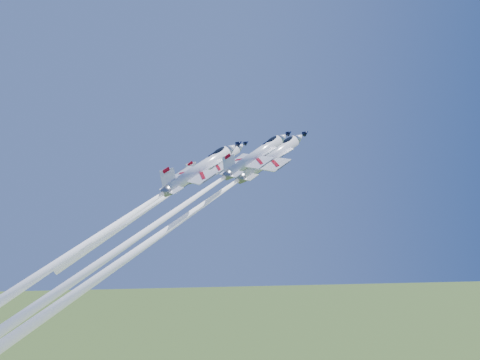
{
  "coord_description": "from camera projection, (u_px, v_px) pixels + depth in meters",
  "views": [
    {
      "loc": [
        -7.39,
        -94.02,
        108.51
      ],
      "look_at": [
        0.0,
        0.0,
        101.8
      ],
      "focal_mm": 40.0,
      "sensor_mm": 36.0,
      "label": 1
    }
  ],
  "objects": [
    {
      "name": "jet_lead",
      "position": [
        170.0,
        228.0,
        86.58
      ],
      "size": [
        45.34,
        26.53,
        45.79
      ],
      "rotation": [
        0.51,
        0.05,
        -1.07
      ],
      "color": "white"
    },
    {
      "name": "jet_left",
      "position": [
        165.0,
        196.0,
        96.35
      ],
      "size": [
        29.61,
        17.43,
        28.04
      ],
      "rotation": [
        0.51,
        0.05,
        -1.07
      ],
      "color": "white"
    },
    {
      "name": "jet_right",
      "position": [
        150.0,
        228.0,
        79.34
      ],
      "size": [
        41.47,
        24.23,
        43.02
      ],
      "rotation": [
        0.51,
        0.05,
        -1.07
      ],
      "color": "white"
    },
    {
      "name": "jet_slot",
      "position": [
        109.0,
        229.0,
        84.45
      ],
      "size": [
        40.24,
        23.6,
        39.27
      ],
      "rotation": [
        0.51,
        0.05,
        -1.07
      ],
      "color": "white"
    }
  ]
}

